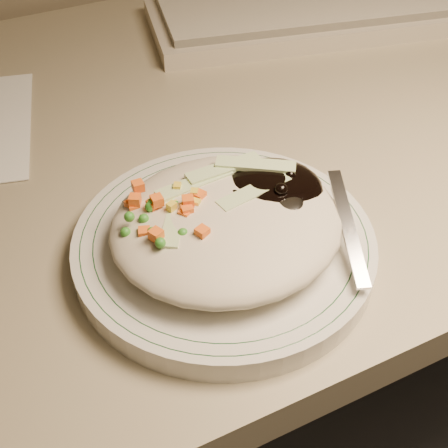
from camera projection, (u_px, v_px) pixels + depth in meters
name	position (u px, v px, depth m)	size (l,w,h in m)	color
desk	(210.00, 244.00, 0.83)	(1.40, 0.70, 0.74)	gray
plate	(224.00, 246.00, 0.53)	(0.25, 0.25, 0.02)	silver
plate_rim	(224.00, 238.00, 0.52)	(0.24, 0.24, 0.00)	#144723
meal	(229.00, 218.00, 0.51)	(0.21, 0.19, 0.05)	#C1B59C
keyboard	(323.00, 12.00, 0.86)	(0.50, 0.27, 0.03)	#B5AA94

